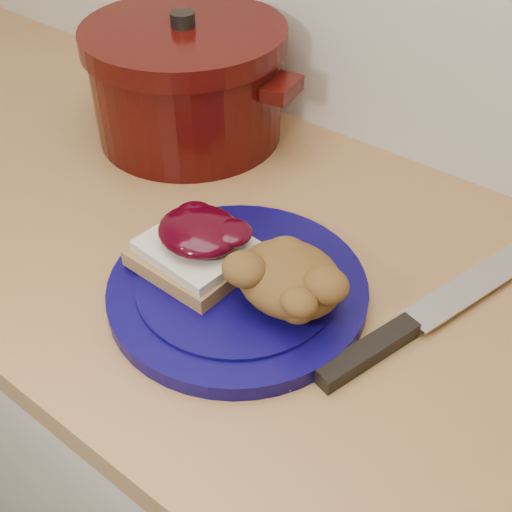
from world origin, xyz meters
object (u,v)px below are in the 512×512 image
Objects in this scene: chef_knife at (400,332)px; pepper_grinder at (155,60)px; butter_knife at (349,354)px; dutch_oven at (187,82)px; plate at (238,289)px.

chef_knife is 0.63m from pepper_grinder.
dutch_oven is at bearing 81.14° from butter_knife.
pepper_grinder is (-0.58, 0.24, 0.05)m from chef_knife.
chef_knife is 0.96× the size of dutch_oven.
chef_knife is at bearing -21.26° from dutch_oven.
butter_knife is 0.44× the size of dutch_oven.
plate is 0.86× the size of chef_knife.
chef_knife is 0.49m from dutch_oven.
chef_knife is (0.17, 0.05, 0.00)m from plate.
dutch_oven is (-0.28, 0.23, 0.08)m from plate.
plate is 2.33× the size of pepper_grinder.
pepper_grinder reaches higher than plate.
chef_knife is 2.17× the size of butter_knife.
dutch_oven is (-0.45, 0.18, 0.07)m from chef_knife.
plate is at bearing 110.01° from butter_knife.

